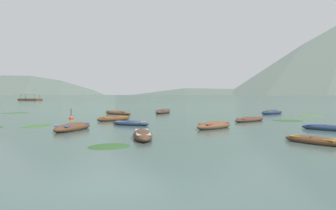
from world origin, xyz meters
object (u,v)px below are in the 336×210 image
rowboat_9 (143,135)px  rowboat_3 (163,111)px  rowboat_10 (73,127)px  mooring_buoy (71,118)px  rowboat_0 (250,120)px  rowboat_8 (327,128)px  rowboat_5 (314,140)px  rowboat_13 (214,126)px  ferry_0 (30,99)px  rowboat_1 (118,113)px  rowboat_2 (130,123)px  rowboat_6 (114,119)px  rowboat_7 (272,112)px

rowboat_9 → rowboat_3: bearing=92.3°
rowboat_10 → mooring_buoy: 10.08m
rowboat_0 → rowboat_8: bearing=-60.3°
rowboat_5 → rowboat_8: size_ratio=0.97×
rowboat_13 → ferry_0: ferry_0 is taller
rowboat_1 → rowboat_8: bearing=-42.1°
rowboat_0 → rowboat_2: bearing=-156.3°
rowboat_6 → rowboat_8: (15.43, -6.42, -0.04)m
rowboat_1 → rowboat_2: size_ratio=1.29×
rowboat_1 → rowboat_13: size_ratio=1.27×
rowboat_6 → rowboat_7: (16.05, 10.70, 0.02)m
mooring_buoy → rowboat_2: bearing=-40.6°
rowboat_13 → rowboat_8: bearing=-4.3°
rowboat_2 → mooring_buoy: 8.81m
rowboat_7 → rowboat_8: bearing=-92.1°
rowboat_0 → rowboat_3: (-8.39, 11.46, 0.06)m
rowboat_0 → rowboat_13: 6.93m
rowboat_3 → rowboat_5: 25.65m
rowboat_7 → rowboat_10: 24.92m
rowboat_6 → ferry_0: size_ratio=0.31×
rowboat_5 → rowboat_7: (3.54, 23.01, 0.06)m
rowboat_13 → rowboat_3: bearing=105.9°
rowboat_0 → rowboat_7: (4.37, 10.54, 0.05)m
rowboat_13 → ferry_0: 108.50m
rowboat_6 → rowboat_0: bearing=0.8°
rowboat_9 → mooring_buoy: 15.54m
rowboat_10 → rowboat_8: bearing=4.3°
rowboat_10 → rowboat_13: bearing=11.0°
rowboat_9 → rowboat_10: rowboat_10 is taller
mooring_buoy → rowboat_9: bearing=-56.0°
rowboat_5 → mooring_buoy: (-16.97, 14.06, -0.04)m
rowboat_1 → rowboat_2: rowboat_1 is taller
rowboat_3 → rowboat_10: (-4.11, -19.27, -0.02)m
rowboat_6 → rowboat_8: bearing=-22.6°
rowboat_2 → rowboat_10: rowboat_10 is taller
rowboat_5 → rowboat_7: 23.28m
rowboat_13 → rowboat_0: bearing=60.7°
rowboat_3 → rowboat_8: rowboat_3 is taller
rowboat_0 → rowboat_5: bearing=-86.2°
rowboat_5 → rowboat_13: 7.70m
rowboat_9 → ferry_0: bearing=119.8°
rowboat_8 → rowboat_0: bearing=119.7°
rowboat_2 → rowboat_13: bearing=-17.3°
rowboat_3 → mooring_buoy: 12.56m
rowboat_2 → rowboat_13: size_ratio=0.99×
rowboat_10 → rowboat_13: 9.27m
rowboat_8 → ferry_0: bearing=125.9°
rowboat_0 → rowboat_8: (3.75, -6.58, -0.01)m
rowboat_13 → ferry_0: (-59.16, 90.96, 0.26)m
rowboat_0 → rowboat_6: (-11.68, -0.16, 0.03)m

